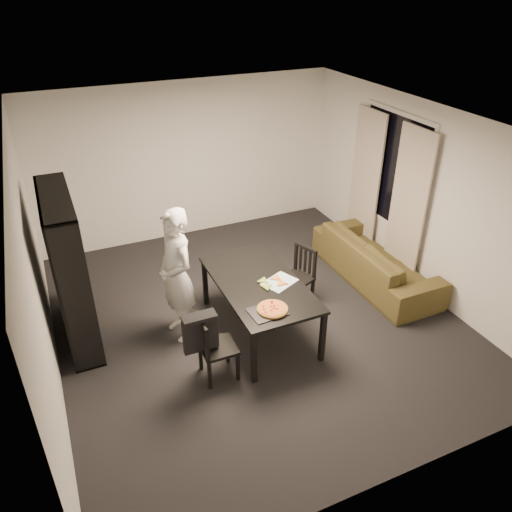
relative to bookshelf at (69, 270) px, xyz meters
name	(u,v)px	position (x,y,z in m)	size (l,w,h in m)	color
room	(255,231)	(2.16, -0.60, 0.35)	(5.01, 5.51, 2.61)	black
window_pane	(393,170)	(4.64, 0.00, 0.55)	(0.02, 1.40, 1.60)	black
window_frame	(393,170)	(4.64, 0.00, 0.55)	(0.03, 1.52, 1.72)	white
curtain_left	(408,206)	(4.56, -0.52, 0.20)	(0.03, 0.70, 2.25)	#C0B4A4
curtain_right	(365,181)	(4.56, 0.52, 0.20)	(0.03, 0.70, 2.25)	#C0B4A4
bookshelf	(69,270)	(0.00, 0.00, 0.00)	(0.35, 1.50, 1.90)	black
dining_table	(259,287)	(2.10, -0.86, -0.29)	(0.97, 1.75, 0.73)	black
chair_left	(211,344)	(1.26, -1.42, -0.47)	(0.39, 0.39, 0.84)	black
chair_right	(300,272)	(2.88, -0.50, -0.48)	(0.50, 0.50, 0.83)	black
draped_jacket	(200,331)	(1.15, -1.42, -0.26)	(0.39, 0.17, 0.46)	black
person	(177,276)	(1.16, -0.52, -0.08)	(0.63, 0.41, 1.73)	silver
baking_tray	(267,312)	(1.93, -1.45, -0.22)	(0.40, 0.32, 0.01)	black
pepperoni_pizza	(272,309)	(1.99, -1.45, -0.20)	(0.35, 0.35, 0.03)	#A87430
kitchen_towel	(280,282)	(2.33, -0.96, -0.22)	(0.40, 0.30, 0.01)	white
pizza_slices	(272,282)	(2.23, -0.94, -0.21)	(0.37, 0.31, 0.01)	gold
sofa	(376,260)	(4.17, -0.45, -0.63)	(2.22, 0.87, 0.65)	#43371B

